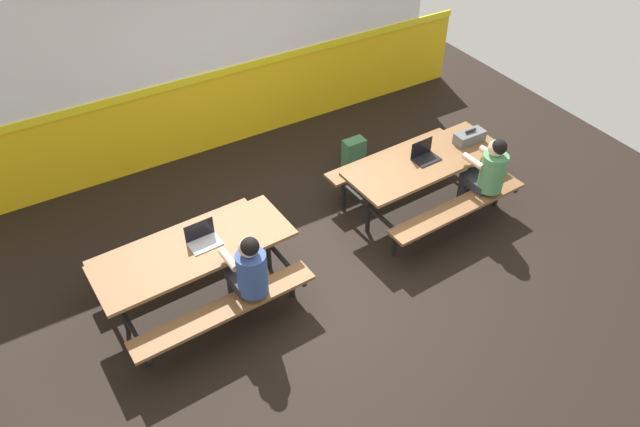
# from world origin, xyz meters

# --- Properties ---
(ground_plane) EXTENTS (10.00, 10.00, 0.02)m
(ground_plane) POSITION_xyz_m (0.00, 0.00, -0.01)
(ground_plane) COLOR black
(accent_backdrop) EXTENTS (8.00, 0.14, 2.60)m
(accent_backdrop) POSITION_xyz_m (0.00, 2.71, 1.25)
(accent_backdrop) COLOR yellow
(accent_backdrop) RESTS_ON ground
(picnic_table_left) EXTENTS (2.09, 1.65, 0.74)m
(picnic_table_left) POSITION_xyz_m (-1.50, 0.03, 0.58)
(picnic_table_left) COLOR brown
(picnic_table_left) RESTS_ON ground
(picnic_table_right) EXTENTS (2.09, 1.65, 0.74)m
(picnic_table_right) POSITION_xyz_m (1.50, 0.05, 0.58)
(picnic_table_right) COLOR brown
(picnic_table_right) RESTS_ON ground
(student_nearer) EXTENTS (0.37, 0.53, 1.21)m
(student_nearer) POSITION_xyz_m (-1.15, -0.51, 0.71)
(student_nearer) COLOR #2D2D38
(student_nearer) RESTS_ON ground
(student_further) EXTENTS (0.37, 0.53, 1.21)m
(student_further) POSITION_xyz_m (2.01, -0.48, 0.71)
(student_further) COLOR #2D2D38
(student_further) RESTS_ON ground
(laptop_silver) EXTENTS (0.33, 0.24, 0.22)m
(laptop_silver) POSITION_xyz_m (-1.38, 0.08, 0.79)
(laptop_silver) COLOR silver
(laptop_silver) RESTS_ON picnic_table_left
(laptop_dark) EXTENTS (0.33, 0.24, 0.22)m
(laptop_dark) POSITION_xyz_m (1.51, 0.09, 0.79)
(laptop_dark) COLOR black
(laptop_dark) RESTS_ON picnic_table_right
(toolbox_grey) EXTENTS (0.40, 0.18, 0.18)m
(toolbox_grey) POSITION_xyz_m (2.22, 0.09, 0.81)
(toolbox_grey) COLOR #595B60
(toolbox_grey) RESTS_ON picnic_table_right
(backpack_dark) EXTENTS (0.30, 0.22, 0.44)m
(backpack_dark) POSITION_xyz_m (1.25, 1.23, 0.22)
(backpack_dark) COLOR #3F724C
(backpack_dark) RESTS_ON ground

